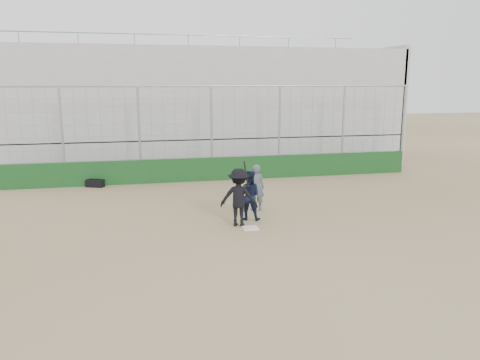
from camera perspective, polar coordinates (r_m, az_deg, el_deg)
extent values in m
plane|color=brown|center=(13.62, 1.27, -5.92)|extent=(90.00, 90.00, 0.00)
cube|color=white|center=(13.62, 1.28, -5.87)|extent=(0.44, 0.44, 0.02)
cube|color=#123B16|center=(20.18, -3.43, 1.37)|extent=(18.00, 0.25, 1.00)
cylinder|color=gray|center=(19.96, -3.48, 5.61)|extent=(0.10, 0.10, 4.00)
cylinder|color=gray|center=(23.13, 19.24, 5.82)|extent=(0.10, 0.10, 4.00)
cylinder|color=gray|center=(19.84, -3.55, 11.36)|extent=(18.00, 0.07, 0.07)
cube|color=#9E9E9E|center=(24.97, -5.23, 4.05)|extent=(20.00, 6.70, 1.60)
cube|color=#9E9E9E|center=(24.75, -5.36, 10.72)|extent=(20.00, 6.70, 4.20)
cube|color=#9E9E9E|center=(27.85, 15.80, 8.80)|extent=(0.25, 6.70, 6.10)
cylinder|color=gray|center=(28.00, -6.33, 17.17)|extent=(20.00, 0.06, 0.06)
imported|color=black|center=(13.68, -0.15, -2.12)|extent=(1.25, 0.96, 1.71)
cylinder|color=black|center=(13.73, 0.74, 0.74)|extent=(0.07, 0.57, 0.71)
imported|color=black|center=(14.33, 1.05, -2.94)|extent=(0.90, 0.81, 1.00)
sphere|color=maroon|center=(14.23, 1.06, -1.35)|extent=(0.28, 0.28, 0.28)
imported|color=#48505B|center=(15.35, 1.94, -1.20)|extent=(0.63, 0.48, 1.39)
cube|color=black|center=(19.78, -17.25, -0.39)|extent=(0.78, 0.56, 0.30)
cylinder|color=black|center=(19.74, -17.28, 0.10)|extent=(0.44, 0.22, 0.04)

